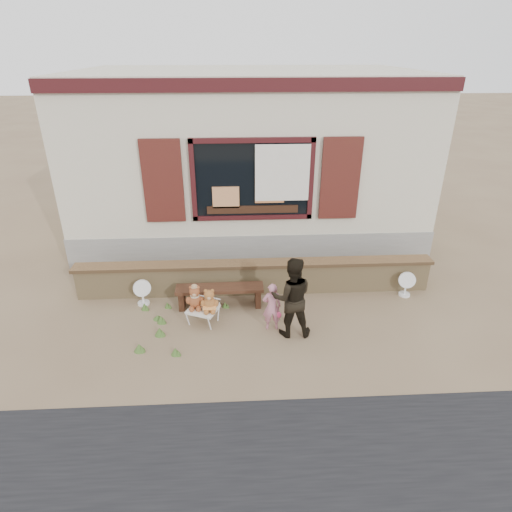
{
  "coord_description": "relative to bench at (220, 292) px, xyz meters",
  "views": [
    {
      "loc": [
        -0.38,
        -6.49,
        4.51
      ],
      "look_at": [
        0.0,
        0.6,
        1.0
      ],
      "focal_mm": 30.0,
      "sensor_mm": 36.0,
      "label": 1
    }
  ],
  "objects": [
    {
      "name": "teddy_bear_left",
      "position": [
        -0.42,
        -0.49,
        0.22
      ],
      "size": [
        0.41,
        0.39,
        0.45
      ],
      "primitive_type": null,
      "rotation": [
        0.0,
        0.0,
        -0.39
      ],
      "color": "brown",
      "rests_on": "folding_chair"
    },
    {
      "name": "ground",
      "position": [
        0.69,
        -0.49,
        -0.31
      ],
      "size": [
        80.0,
        80.0,
        0.0
      ],
      "primitive_type": "plane",
      "color": "brown",
      "rests_on": "ground"
    },
    {
      "name": "brick_wall",
      "position": [
        0.69,
        0.51,
        0.03
      ],
      "size": [
        7.1,
        0.36,
        0.67
      ],
      "color": "tan",
      "rests_on": "ground"
    },
    {
      "name": "folding_chair",
      "position": [
        -0.29,
        -0.54,
        -0.03
      ],
      "size": [
        0.63,
        0.6,
        0.31
      ],
      "rotation": [
        0.0,
        0.0,
        -0.39
      ],
      "color": "silver",
      "rests_on": "ground"
    },
    {
      "name": "teddy_bear_right",
      "position": [
        -0.16,
        -0.6,
        0.22
      ],
      "size": [
        0.4,
        0.37,
        0.43
      ],
      "primitive_type": null,
      "rotation": [
        0.0,
        0.0,
        -0.39
      ],
      "color": "brown",
      "rests_on": "folding_chair"
    },
    {
      "name": "adult",
      "position": [
        1.24,
        -0.92,
        0.41
      ],
      "size": [
        0.72,
        0.57,
        1.45
      ],
      "primitive_type": "imported",
      "rotation": [
        0.0,
        0.0,
        3.11
      ],
      "color": "black",
      "rests_on": "ground"
    },
    {
      "name": "fan_right",
      "position": [
        3.68,
        0.2,
        -0.04
      ],
      "size": [
        0.34,
        0.22,
        0.53
      ],
      "rotation": [
        0.0,
        0.0,
        -0.25
      ],
      "color": "white",
      "rests_on": "ground"
    },
    {
      "name": "child",
      "position": [
        0.92,
        -0.77,
        0.14
      ],
      "size": [
        0.33,
        0.22,
        0.9
      ],
      "primitive_type": "imported",
      "rotation": [
        0.0,
        0.0,
        3.15
      ],
      "color": "#CE7B91",
      "rests_on": "ground"
    },
    {
      "name": "shopfront",
      "position": [
        0.69,
        4.0,
        1.69
      ],
      "size": [
        8.04,
        5.13,
        4.0
      ],
      "color": "#B6AA93",
      "rests_on": "ground"
    },
    {
      "name": "bench",
      "position": [
        0.0,
        0.0,
        0.0
      ],
      "size": [
        1.65,
        0.37,
        0.42
      ],
      "rotation": [
        0.0,
        0.0,
        0.01
      ],
      "color": "#382013",
      "rests_on": "ground"
    },
    {
      "name": "grass_tufts",
      "position": [
        -1.03,
        -0.72,
        -0.24
      ],
      "size": [
        1.64,
        1.53,
        0.15
      ],
      "color": "#406026",
      "rests_on": "ground"
    },
    {
      "name": "fan_left",
      "position": [
        -1.49,
        0.14,
        -0.04
      ],
      "size": [
        0.35,
        0.23,
        0.54
      ],
      "rotation": [
        0.0,
        0.0,
        0.39
      ],
      "color": "white",
      "rests_on": "ground"
    }
  ]
}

